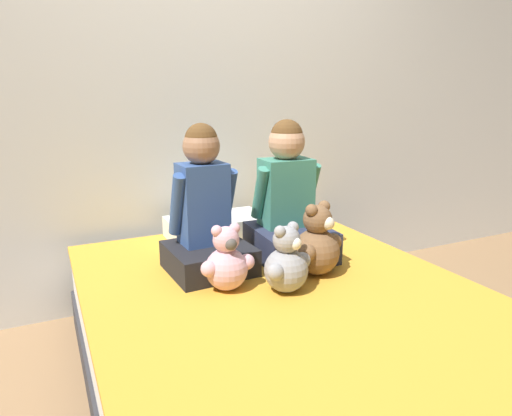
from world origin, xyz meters
TOP-DOWN VIEW (x-y plane):
  - ground_plane at (0.00, 0.00)m, footprint 14.00×14.00m
  - wall_behind_bed at (0.00, 1.12)m, footprint 8.00×0.06m
  - bed at (0.00, 0.00)m, footprint 1.54×2.01m
  - child_on_left at (-0.21, 0.40)m, footprint 0.37×0.36m
  - child_on_right at (0.21, 0.40)m, footprint 0.36×0.39m
  - teddy_bear_held_by_left_child at (-0.21, 0.16)m, footprint 0.23×0.17m
  - teddy_bear_held_by_right_child at (0.21, 0.14)m, footprint 0.26×0.20m
  - teddy_bear_between_children at (0.00, 0.04)m, footprint 0.22×0.18m
  - pillow_at_headboard at (0.00, 0.83)m, footprint 0.53×0.29m

SIDE VIEW (x-z plane):
  - ground_plane at x=0.00m, z-range 0.00..0.00m
  - bed at x=0.00m, z-range 0.00..0.44m
  - pillow_at_headboard at x=0.00m, z-range 0.44..0.55m
  - teddy_bear_held_by_left_child at x=-0.21m, z-range 0.42..0.69m
  - teddy_bear_between_children at x=0.00m, z-range 0.42..0.70m
  - teddy_bear_held_by_right_child at x=0.21m, z-range 0.42..0.74m
  - child_on_right at x=0.21m, z-range 0.37..1.02m
  - child_on_left at x=-0.21m, z-range 0.37..1.02m
  - wall_behind_bed at x=0.00m, z-range 0.00..2.50m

